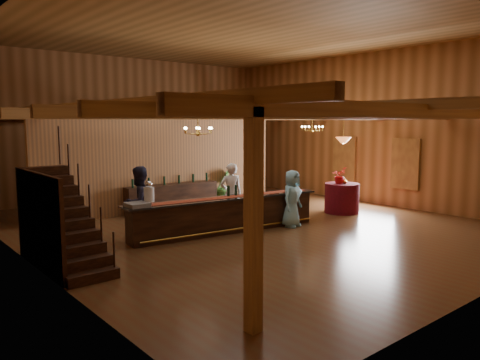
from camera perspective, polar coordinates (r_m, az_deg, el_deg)
floor at (r=13.84m, az=0.54°, el=-5.38°), size 14.00×14.00×0.00m
ceiling at (r=13.74m, az=0.56°, el=17.61°), size 14.00×14.00×0.00m
wall_back at (r=19.39m, az=-13.04°, el=6.21°), size 12.00×0.10×5.50m
wall_left at (r=10.67m, az=-24.96°, el=5.13°), size 0.10×14.00×5.50m
wall_right at (r=17.99m, az=15.37°, el=6.08°), size 0.10×14.00×5.50m
beam_grid at (r=13.91m, az=-0.81°, el=8.13°), size 11.90×13.90×0.39m
support_posts at (r=13.21m, az=1.95°, el=1.05°), size 9.20×10.20×3.20m
partition_wall at (r=16.15m, az=-8.89°, el=1.90°), size 9.00×0.18×3.10m
window_right_front at (r=17.14m, az=19.53°, el=1.87°), size 0.12×1.05×1.75m
window_right_back at (r=18.60m, az=12.63°, el=2.49°), size 0.12×1.05×1.75m
staircase at (r=10.31m, az=-20.42°, el=-4.50°), size 1.00×2.80×2.00m
backroom_boxes at (r=18.09m, az=-11.52°, el=-0.86°), size 4.10×0.60×1.10m
tasting_bar at (r=12.77m, az=-1.73°, el=-4.22°), size 5.77×1.43×0.97m
beverage_dispenser at (r=11.74m, az=-11.04°, el=-1.61°), size 0.26×0.26×0.60m
glass_rack_tray at (r=11.57m, az=-12.43°, el=-2.96°), size 0.50×0.50×0.10m
raffle_drum at (r=13.96m, az=6.61°, el=-0.61°), size 0.34×0.24×0.30m
bar_bottle_0 at (r=12.84m, az=-1.42°, el=-1.36°), size 0.07×0.07×0.30m
bar_bottle_1 at (r=12.96m, az=-0.50°, el=-1.27°), size 0.07×0.07×0.30m
backbar_shelf at (r=15.90m, az=-8.28°, el=-2.13°), size 3.30×0.71×0.92m
round_table at (r=15.83m, az=12.31°, el=-2.16°), size 1.13×1.13×0.98m
chandelier_left at (r=12.47m, az=-5.14°, el=6.06°), size 0.80×0.80×0.58m
chandelier_right at (r=17.46m, az=8.79°, el=6.26°), size 0.80×0.80×0.60m
pendant_lamp at (r=15.64m, az=12.49°, el=4.78°), size 0.52×0.52×0.90m
bartender at (r=13.72m, az=-1.11°, el=-1.67°), size 0.78×0.66×1.80m
staff_second at (r=12.25m, az=-12.22°, el=-2.72°), size 1.07×0.94×1.87m
guest at (r=13.44m, az=6.35°, el=-2.26°), size 0.91×0.72×1.63m
floor_plant at (r=17.30m, az=-2.09°, el=-0.69°), size 0.75×0.63×1.29m
table_flowers at (r=15.66m, az=12.00°, el=0.55°), size 0.59×0.55×0.54m
table_vase at (r=15.69m, az=12.65°, el=0.05°), size 0.16×0.16×0.27m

